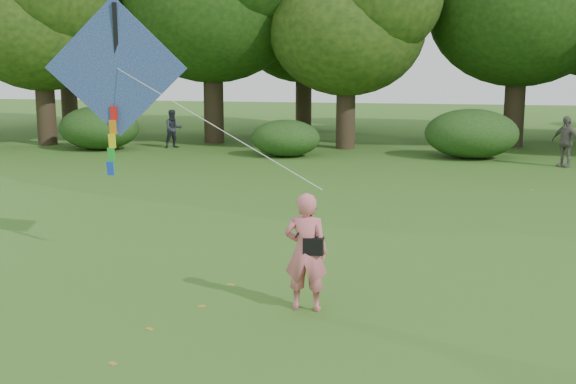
% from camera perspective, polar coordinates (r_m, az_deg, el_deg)
% --- Properties ---
extents(ground, '(100.00, 100.00, 0.00)m').
position_cam_1_polar(ground, '(10.85, 4.02, -9.96)').
color(ground, '#265114').
rests_on(ground, ground).
extents(man_kite_flyer, '(0.67, 0.45, 1.82)m').
position_cam_1_polar(man_kite_flyer, '(10.94, 1.43, -4.75)').
color(man_kite_flyer, '#DD6877').
rests_on(man_kite_flyer, ground).
extents(bystander_left, '(0.99, 0.96, 1.61)m').
position_cam_1_polar(bystander_left, '(30.87, -9.05, 4.95)').
color(bystander_left, '#272834').
rests_on(bystander_left, ground).
extents(bystander_right, '(1.06, 1.04, 1.79)m').
position_cam_1_polar(bystander_right, '(26.97, 21.06, 3.74)').
color(bystander_right, '#635D58').
rests_on(bystander_right, ground).
extents(crossbody_bag, '(0.43, 0.20, 0.72)m').
position_cam_1_polar(crossbody_bag, '(10.86, 2.01, -4.21)').
color(crossbody_bag, black).
rests_on(crossbody_bag, ground).
extents(flying_kite, '(5.34, 2.52, 3.26)m').
position_cam_1_polar(flying_kite, '(13.68, -13.37, 9.33)').
color(flying_kite, '#223597').
rests_on(flying_kite, ground).
extents(tree_line, '(54.70, 15.30, 9.48)m').
position_cam_1_polar(tree_line, '(33.03, 11.75, 13.56)').
color(tree_line, '#3A2D1E').
rests_on(tree_line, ground).
extents(shrub_band, '(39.15, 3.22, 1.88)m').
position_cam_1_polar(shrub_band, '(27.92, 6.67, 4.52)').
color(shrub_band, '#264919').
rests_on(shrub_band, ground).
extents(fallen_leaves, '(11.93, 13.66, 0.01)m').
position_cam_1_polar(fallen_leaves, '(12.58, 10.19, -7.14)').
color(fallen_leaves, olive).
rests_on(fallen_leaves, ground).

